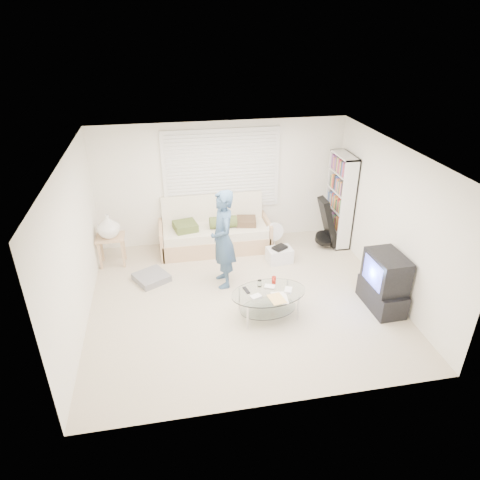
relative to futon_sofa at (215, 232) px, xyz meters
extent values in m
plane|color=#C5B699|center=(0.22, -1.88, -0.35)|extent=(5.00, 5.00, 0.00)
cube|color=white|center=(0.22, 0.37, 0.90)|extent=(5.00, 0.02, 2.50)
cube|color=white|center=(0.22, -4.13, 0.90)|extent=(5.00, 0.02, 2.50)
cube|color=white|center=(-2.28, -1.88, 0.90)|extent=(0.02, 4.50, 2.50)
cube|color=white|center=(2.72, -1.88, 0.90)|extent=(0.02, 4.50, 2.50)
cube|color=white|center=(0.22, -1.88, 2.15)|extent=(5.00, 4.50, 0.02)
cube|color=white|center=(0.22, 0.34, 1.20)|extent=(2.32, 0.06, 1.62)
cube|color=black|center=(0.22, 0.33, 1.20)|extent=(2.20, 0.01, 1.50)
cube|color=silver|center=(0.22, 0.30, 1.20)|extent=(2.16, 0.04, 1.50)
cube|color=silver|center=(0.22, 0.32, 1.20)|extent=(2.32, 0.08, 1.62)
cube|color=tan|center=(0.00, -0.05, -0.18)|extent=(2.13, 0.85, 0.34)
cube|color=beige|center=(0.00, -0.07, 0.07)|extent=(2.05, 0.79, 0.17)
cube|color=beige|center=(0.00, 0.29, 0.39)|extent=(2.05, 0.24, 0.65)
cube|color=tan|center=(-1.07, -0.05, -0.05)|extent=(0.06, 0.85, 0.60)
cube|color=tan|center=(1.07, -0.05, -0.05)|extent=(0.06, 0.85, 0.60)
cube|color=#4E5A2A|center=(-0.59, -0.10, 0.23)|extent=(0.51, 0.51, 0.15)
cylinder|color=#4E5A2A|center=(0.16, -0.13, 0.28)|extent=(0.53, 0.23, 0.23)
cube|color=#483324|center=(0.64, -0.07, 0.22)|extent=(0.44, 0.44, 0.13)
cube|color=slate|center=(-1.29, -1.01, -0.29)|extent=(0.73, 0.73, 0.12)
cube|color=tan|center=(-2.00, -0.28, 0.22)|extent=(0.52, 0.42, 0.04)
cube|color=tan|center=(-2.21, -0.44, -0.07)|extent=(0.04, 0.04, 0.56)
cube|color=tan|center=(-1.79, -0.44, -0.07)|extent=(0.04, 0.04, 0.56)
cube|color=tan|center=(-2.21, -0.13, -0.07)|extent=(0.04, 0.04, 0.56)
cube|color=tan|center=(-1.79, -0.13, -0.07)|extent=(0.04, 0.04, 0.56)
imported|color=white|center=(-2.00, -0.28, 0.46)|extent=(0.42, 0.42, 0.44)
cube|color=white|center=(2.55, -0.19, 0.59)|extent=(0.30, 0.79, 1.89)
cube|color=black|center=(2.25, -0.39, 0.20)|extent=(0.42, 0.38, 1.05)
cylinder|color=black|center=(2.21, -0.39, -0.15)|extent=(0.38, 0.40, 0.21)
cylinder|color=white|center=(1.16, -0.33, -0.34)|extent=(0.25, 0.25, 0.03)
cylinder|color=white|center=(1.16, -0.33, -0.18)|extent=(0.04, 0.04, 0.32)
cylinder|color=white|center=(1.16, -0.33, 0.09)|extent=(0.39, 0.21, 0.38)
cylinder|color=white|center=(1.16, -0.33, 0.09)|extent=(0.11, 0.08, 0.10)
cube|color=white|center=(1.15, -0.78, -0.21)|extent=(0.50, 0.38, 0.28)
cube|color=black|center=(1.15, -0.78, -0.05)|extent=(0.32, 0.30, 0.05)
cube|color=black|center=(2.42, -2.48, -0.16)|extent=(0.50, 0.89, 0.39)
cube|color=black|center=(2.42, -2.48, 0.32)|extent=(0.51, 0.74, 0.56)
cube|color=#5B65FF|center=(2.18, -2.49, 0.32)|extent=(0.04, 0.56, 0.43)
ellipsoid|color=silver|center=(0.53, -2.38, 0.08)|extent=(1.25, 0.86, 0.02)
ellipsoid|color=silver|center=(0.53, -2.38, -0.22)|extent=(0.96, 0.66, 0.01)
cylinder|color=silver|center=(0.15, -2.66, -0.15)|extent=(0.03, 0.03, 0.41)
cylinder|color=silver|center=(0.96, -2.58, -0.15)|extent=(0.03, 0.03, 0.41)
cylinder|color=silver|center=(0.10, -2.18, -0.15)|extent=(0.03, 0.03, 0.41)
cylinder|color=silver|center=(0.92, -2.11, -0.15)|extent=(0.03, 0.03, 0.41)
cube|color=white|center=(0.31, -2.49, 0.11)|extent=(0.19, 0.16, 0.04)
cube|color=white|center=(0.58, -2.27, 0.11)|extent=(0.19, 0.17, 0.04)
cube|color=white|center=(0.84, -2.41, 0.11)|extent=(0.17, 0.19, 0.04)
cylinder|color=silver|center=(0.43, -2.20, 0.14)|extent=(0.07, 0.07, 0.11)
cylinder|color=red|center=(0.67, -2.15, 0.15)|extent=(0.07, 0.07, 0.12)
cube|color=black|center=(0.20, -2.28, 0.10)|extent=(0.10, 0.19, 0.02)
cube|color=white|center=(0.66, -2.56, 0.09)|extent=(0.27, 0.35, 0.01)
cube|color=#E6B763|center=(0.61, -2.59, 0.10)|extent=(0.26, 0.33, 0.01)
imported|color=#2B4E6E|center=(-0.02, -1.34, 0.53)|extent=(0.47, 0.67, 1.76)
camera|label=1|loc=(-0.91, -7.70, 3.89)|focal=32.00mm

